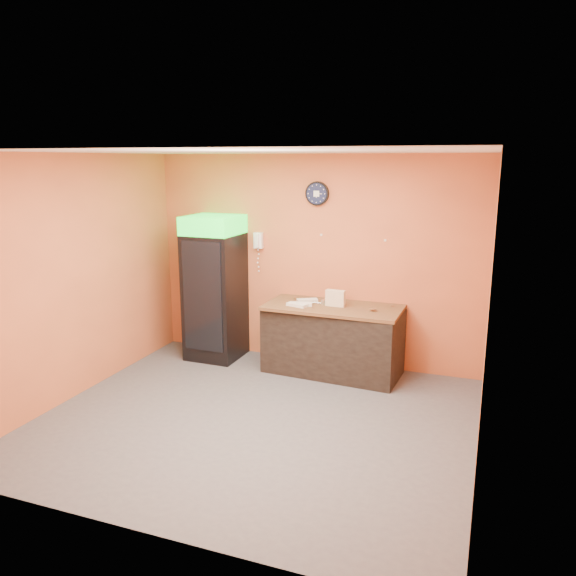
% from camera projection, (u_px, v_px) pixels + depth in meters
% --- Properties ---
extents(floor, '(4.50, 4.50, 0.00)m').
position_uv_depth(floor, '(256.00, 420.00, 6.01)').
color(floor, '#47474C').
rests_on(floor, ground).
extents(back_wall, '(4.50, 0.02, 2.80)m').
position_uv_depth(back_wall, '(314.00, 260.00, 7.53)').
color(back_wall, '#D56C3C').
rests_on(back_wall, floor).
extents(left_wall, '(0.02, 4.00, 2.80)m').
position_uv_depth(left_wall, '(75.00, 277.00, 6.46)').
color(left_wall, '#D56C3C').
rests_on(left_wall, floor).
extents(right_wall, '(0.02, 4.00, 2.80)m').
position_uv_depth(right_wall, '(488.00, 314.00, 4.94)').
color(right_wall, '#D56C3C').
rests_on(right_wall, floor).
extents(ceiling, '(4.50, 4.00, 0.02)m').
position_uv_depth(ceiling, '(252.00, 151.00, 5.38)').
color(ceiling, white).
rests_on(ceiling, back_wall).
extents(beverage_cooler, '(0.71, 0.72, 1.99)m').
position_uv_depth(beverage_cooler, '(214.00, 290.00, 7.71)').
color(beverage_cooler, black).
rests_on(beverage_cooler, floor).
extents(prep_counter, '(1.77, 0.88, 0.86)m').
position_uv_depth(prep_counter, '(333.00, 341.00, 7.26)').
color(prep_counter, black).
rests_on(prep_counter, floor).
extents(wall_clock, '(0.31, 0.06, 0.31)m').
position_uv_depth(wall_clock, '(317.00, 194.00, 7.28)').
color(wall_clock, black).
rests_on(wall_clock, back_wall).
extents(wall_phone, '(0.12, 0.10, 0.22)m').
position_uv_depth(wall_phone, '(258.00, 241.00, 7.69)').
color(wall_phone, white).
rests_on(wall_phone, back_wall).
extents(butcher_paper, '(1.74, 0.88, 0.04)m').
position_uv_depth(butcher_paper, '(333.00, 307.00, 7.16)').
color(butcher_paper, brown).
rests_on(butcher_paper, prep_counter).
extents(sub_roll_stack, '(0.25, 0.10, 0.21)m').
position_uv_depth(sub_roll_stack, '(335.00, 298.00, 7.11)').
color(sub_roll_stack, beige).
rests_on(sub_roll_stack, butcher_paper).
extents(wrapped_sandwich_left, '(0.28, 0.16, 0.04)m').
position_uv_depth(wrapped_sandwich_left, '(297.00, 305.00, 7.12)').
color(wrapped_sandwich_left, silver).
rests_on(wrapped_sandwich_left, butcher_paper).
extents(wrapped_sandwich_mid, '(0.28, 0.16, 0.04)m').
position_uv_depth(wrapped_sandwich_mid, '(302.00, 304.00, 7.16)').
color(wrapped_sandwich_mid, silver).
rests_on(wrapped_sandwich_mid, butcher_paper).
extents(wrapped_sandwich_right, '(0.28, 0.23, 0.04)m').
position_uv_depth(wrapped_sandwich_right, '(307.00, 300.00, 7.34)').
color(wrapped_sandwich_right, silver).
rests_on(wrapped_sandwich_right, butcher_paper).
extents(kitchen_tool, '(0.06, 0.06, 0.06)m').
position_uv_depth(kitchen_tool, '(323.00, 302.00, 7.22)').
color(kitchen_tool, silver).
rests_on(kitchen_tool, butcher_paper).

